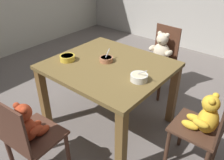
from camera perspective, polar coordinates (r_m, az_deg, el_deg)
name	(u,v)px	position (r m, az deg, el deg)	size (l,w,h in m)	color
ground_plane	(109,123)	(2.66, -0.70, -10.44)	(5.20, 5.20, 0.04)	slate
dining_table	(109,74)	(2.29, -0.79, 1.44)	(1.12, 1.01, 0.72)	brown
teddy_chair_far_center	(161,53)	(2.97, 11.90, 6.45)	(0.39, 0.39, 0.86)	#532F1F
teddy_chair_near_right	(206,121)	(1.99, 22.16, -9.39)	(0.39, 0.37, 0.92)	#482D20
teddy_chair_near_front	(28,131)	(1.91, -20.05, -11.64)	(0.44, 0.40, 0.83)	#523023
porridge_bowl_white_near_right	(139,77)	(1.97, 6.68, 0.67)	(0.16, 0.15, 0.13)	silver
porridge_bowl_yellow_near_left	(67,58)	(2.35, -10.94, 5.40)	(0.15, 0.15, 0.05)	yellow
porridge_bowl_terracotta_center	(106,59)	(2.29, -1.41, 5.16)	(0.13, 0.14, 0.11)	#B26F4D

